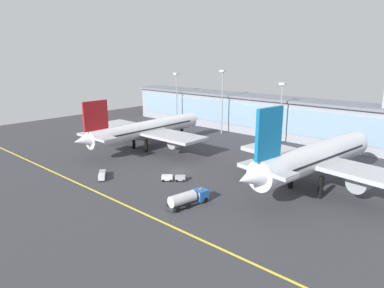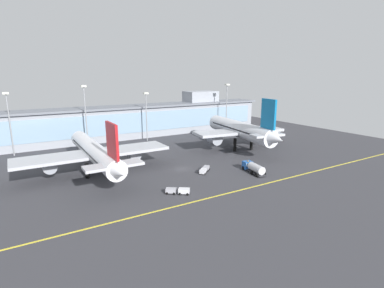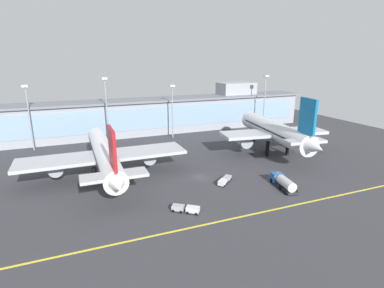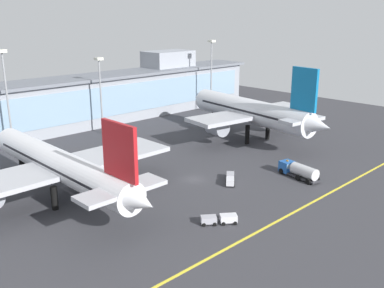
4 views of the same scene
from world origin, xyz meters
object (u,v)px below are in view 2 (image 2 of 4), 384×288
at_px(airliner_near_right, 240,130).
at_px(fuel_tanker_truck, 253,167).
at_px(apron_light_mast_far_east, 9,114).
at_px(airliner_near_left, 95,152).
at_px(service_truck_far, 178,191).
at_px(apron_light_mast_west, 146,109).
at_px(apron_light_mast_east, 227,101).
at_px(apron_light_mast_centre, 85,107).
at_px(baggage_tug_near, 204,170).

height_order(airliner_near_right, fuel_tanker_truck, airliner_near_right).
bearing_deg(apron_light_mast_far_east, airliner_near_right, -23.95).
bearing_deg(airliner_near_left, fuel_tanker_truck, -120.45).
bearing_deg(airliner_near_left, service_truck_far, -153.46).
xyz_separation_m(airliner_near_left, fuel_tanker_truck, (38.64, -22.60, -4.66)).
distance_m(service_truck_far, apron_light_mast_west, 61.38).
relative_size(fuel_tanker_truck, apron_light_mast_east, 0.40).
bearing_deg(service_truck_far, airliner_near_right, 70.69).
bearing_deg(apron_light_mast_centre, fuel_tanker_truck, -58.74).
bearing_deg(apron_light_mast_west, apron_light_mast_far_east, 178.21).
height_order(fuel_tanker_truck, apron_light_mast_far_east, apron_light_mast_far_east).
xyz_separation_m(fuel_tanker_truck, baggage_tug_near, (-11.78, 7.38, -0.72)).
bearing_deg(apron_light_mast_far_east, service_truck_far, -61.33).
relative_size(apron_light_mast_centre, apron_light_mast_far_east, 1.09).
bearing_deg(apron_light_mast_east, apron_light_mast_centre, 178.20).
height_order(apron_light_mast_west, apron_light_mast_east, apron_light_mast_east).
bearing_deg(apron_light_mast_east, baggage_tug_near, -133.05).
height_order(airliner_near_left, apron_light_mast_west, apron_light_mast_west).
xyz_separation_m(apron_light_mast_east, apron_light_mast_far_east, (-89.53, 3.10, -0.80)).
distance_m(baggage_tug_near, apron_light_mast_west, 49.35).
relative_size(airliner_near_right, apron_light_mast_east, 2.08).
bearing_deg(apron_light_mast_east, apron_light_mast_far_east, 178.02).
height_order(airliner_near_right, apron_light_mast_centre, apron_light_mast_centre).
bearing_deg(airliner_near_right, apron_light_mast_west, 46.03).
bearing_deg(fuel_tanker_truck, airliner_near_left, 69.61).
xyz_separation_m(airliner_near_right, apron_light_mast_far_east, (-73.18, 32.51, 7.11)).
height_order(airliner_near_right, apron_light_mast_west, apron_light_mast_west).
bearing_deg(fuel_tanker_truck, baggage_tug_near, 67.86).
bearing_deg(fuel_tanker_truck, apron_light_mast_east, -20.38).
bearing_deg(service_truck_far, apron_light_mast_west, 111.51).
bearing_deg(fuel_tanker_truck, apron_light_mast_centre, 41.19).
bearing_deg(apron_light_mast_east, service_truck_far, -135.50).
distance_m(baggage_tug_near, service_truck_far, 17.38).
bearing_deg(apron_light_mast_far_east, airliner_near_left, -59.88).
distance_m(service_truck_far, apron_light_mast_east, 81.39).
relative_size(baggage_tug_near, apron_light_mast_far_east, 0.24).
relative_size(baggage_tug_near, apron_light_mast_west, 0.26).
xyz_separation_m(airliner_near_right, apron_light_mast_centre, (-48.53, 31.45, 8.14)).
relative_size(fuel_tanker_truck, apron_light_mast_centre, 0.39).
bearing_deg(baggage_tug_near, apron_light_mast_far_east, -87.05).
bearing_deg(airliner_near_left, apron_light_mast_west, -42.18).
bearing_deg(fuel_tanker_truck, service_truck_far, 105.97).
distance_m(apron_light_mast_east, apron_light_mast_far_east, 89.58).
height_order(airliner_near_left, apron_light_mast_far_east, apron_light_mast_far_east).
xyz_separation_m(airliner_near_left, baggage_tug_near, (26.86, -15.22, -5.38)).
xyz_separation_m(airliner_near_right, service_truck_far, (-40.78, -26.74, -6.52)).
relative_size(service_truck_far, apron_light_mast_west, 0.26).
bearing_deg(airliner_near_left, apron_light_mast_far_east, 29.99).
xyz_separation_m(airliner_near_left, apron_light_mast_far_east, (-19.67, 33.90, 8.25)).
height_order(airliner_near_left, apron_light_mast_centre, apron_light_mast_centre).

